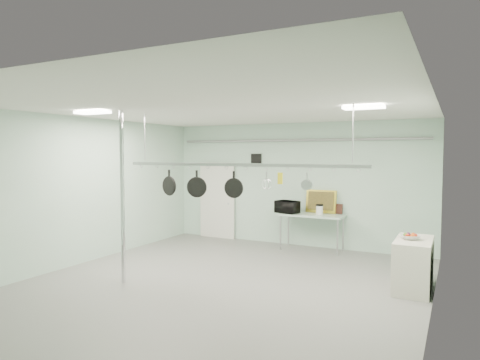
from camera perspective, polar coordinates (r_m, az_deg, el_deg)
The scene contains 25 objects.
floor at distance 7.98m, azimuth -2.85°, elevation -13.98°, with size 8.00×8.00×0.00m, color gray.
ceiling at distance 7.65m, azimuth -2.93°, elevation 9.44°, with size 7.00×8.00×0.02m, color silver.
back_wall at distance 11.28m, azimuth 7.28°, elevation -0.57°, with size 7.00×0.02×3.20m, color silver.
right_wall at distance 6.65m, azimuth 24.21°, elevation -3.70°, with size 0.02×8.00×3.20m, color silver.
door at distance 12.25m, azimuth -3.00°, elevation -2.81°, with size 1.10×0.10×2.20m, color silver.
wall_vent at distance 11.65m, azimuth 2.17°, elevation 2.78°, with size 0.30×0.04×0.30m, color black.
conduit_pipe at distance 11.17m, azimuth 7.17°, elevation 5.29°, with size 0.07×0.07×6.60m, color gray.
chrome_pole at distance 8.18m, azimuth -15.42°, elevation -2.22°, with size 0.08×0.08×3.20m, color silver.
prep_table at distance 10.80m, azimuth 9.55°, elevation -4.87°, with size 1.60×0.70×0.91m.
side_cabinet at distance 8.26m, azimuth 22.11°, elevation -10.40°, with size 0.60×1.20×0.90m, color beige.
pot_rack at distance 7.78m, azimuth -0.52°, elevation 2.26°, with size 4.80×0.06×1.00m.
light_panel_left at distance 8.38m, azimuth -19.08°, elevation 8.53°, with size 0.65×0.30×0.05m, color white.
light_panel_right at distance 7.37m, azimuth 16.16°, elevation 9.30°, with size 0.65×0.30×0.05m, color white.
microwave at distance 10.85m, azimuth 6.35°, elevation -3.59°, with size 0.56×0.38×0.31m, color black.
coffee_canister at distance 10.71m, azimuth 10.56°, elevation -3.98°, with size 0.17×0.17×0.22m, color white.
painting_large at distance 11.00m, azimuth 10.75°, elevation -2.83°, with size 0.78×0.05×0.58m, color gold.
painting_small at distance 10.92m, azimuth 12.75°, elevation -3.77°, with size 0.30×0.04×0.25m, color black.
fruit_bowl at distance 8.13m, azimuth 21.76°, elevation -7.08°, with size 0.33×0.33×0.08m, color silver.
skillet_left at distance 8.60m, azimuth -9.43°, elevation -0.38°, with size 0.39×0.06×0.53m, color black, non-canonical shape.
skillet_mid at distance 8.23m, azimuth -5.80°, elevation -0.54°, with size 0.39×0.06×0.53m, color black, non-canonical shape.
skillet_right at distance 7.82m, azimuth -0.84°, elevation -0.58°, with size 0.37×0.06×0.49m, color black, non-canonical shape.
whisk at distance 7.53m, azimuth 3.58°, elevation -0.25°, with size 0.18×0.18×0.36m, color silver, non-canonical shape.
grater at distance 7.43m, azimuth 5.37°, elevation 0.22°, with size 0.09×0.02×0.22m, color yellow, non-canonical shape.
saucepan at distance 7.27m, azimuth 8.90°, elevation -0.24°, with size 0.18×0.10×0.31m, color silver, non-canonical shape.
fruit_cluster at distance 8.12m, azimuth 21.77°, elevation -6.80°, with size 0.24×0.24×0.09m, color #A9250F, non-canonical shape.
Camera 1 is at (3.80, -6.60, 2.40)m, focal length 32.00 mm.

